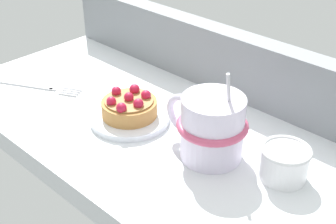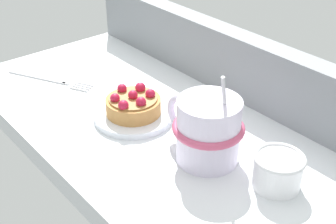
% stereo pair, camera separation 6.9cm
% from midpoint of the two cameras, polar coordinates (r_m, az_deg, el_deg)
% --- Properties ---
extents(ground_plane, '(0.73, 0.37, 0.04)m').
position_cam_midpoint_polar(ground_plane, '(0.76, 1.00, -2.15)').
color(ground_plane, silver).
extents(window_rail_back, '(0.72, 0.04, 0.11)m').
position_cam_midpoint_polar(window_rail_back, '(0.83, 9.83, 6.19)').
color(window_rail_back, gray).
rests_on(window_rail_back, ground_plane).
extents(dessert_plate, '(0.13, 0.13, 0.01)m').
position_cam_midpoint_polar(dessert_plate, '(0.75, -1.61, -0.50)').
color(dessert_plate, silver).
rests_on(dessert_plate, ground_plane).
extents(raspberry_tart, '(0.09, 0.09, 0.04)m').
position_cam_midpoint_polar(raspberry_tart, '(0.74, -1.63, 0.90)').
color(raspberry_tart, '#B77F42').
rests_on(raspberry_tart, dessert_plate).
extents(coffee_mug, '(0.14, 0.10, 0.14)m').
position_cam_midpoint_polar(coffee_mug, '(0.65, 7.85, -2.24)').
color(coffee_mug, silver).
rests_on(coffee_mug, ground_plane).
extents(dessert_fork, '(0.17, 0.10, 0.01)m').
position_cam_midpoint_polar(dessert_fork, '(0.89, -12.15, 3.87)').
color(dessert_fork, silver).
rests_on(dessert_fork, ground_plane).
extents(sugar_bowl, '(0.07, 0.07, 0.05)m').
position_cam_midpoint_polar(sugar_bowl, '(0.63, 16.38, -6.95)').
color(sugar_bowl, white).
rests_on(sugar_bowl, ground_plane).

